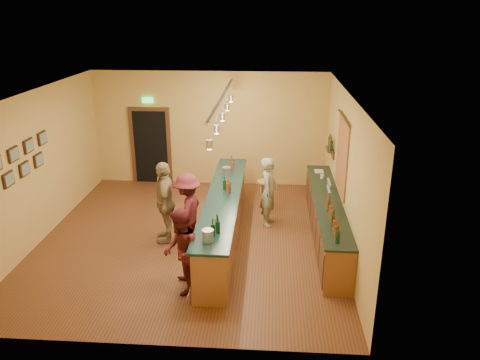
# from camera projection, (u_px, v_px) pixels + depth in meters

# --- Properties ---
(floor) EXTENTS (7.00, 7.00, 0.00)m
(floor) POSITION_uv_depth(u_px,v_px,m) (191.00, 238.00, 10.36)
(floor) COLOR #542F18
(floor) RESTS_ON ground
(ceiling) EXTENTS (6.50, 7.00, 0.02)m
(ceiling) POSITION_uv_depth(u_px,v_px,m) (185.00, 94.00, 9.25)
(ceiling) COLOR silver
(ceiling) RESTS_ON wall_back
(wall_back) EXTENTS (6.50, 0.02, 3.20)m
(wall_back) POSITION_uv_depth(u_px,v_px,m) (210.00, 129.00, 13.08)
(wall_back) COLOR tan
(wall_back) RESTS_ON floor
(wall_front) EXTENTS (6.50, 0.02, 3.20)m
(wall_front) POSITION_uv_depth(u_px,v_px,m) (145.00, 252.00, 6.53)
(wall_front) COLOR tan
(wall_front) RESTS_ON floor
(wall_left) EXTENTS (0.02, 7.00, 3.20)m
(wall_left) POSITION_uv_depth(u_px,v_px,m) (38.00, 167.00, 10.01)
(wall_left) COLOR tan
(wall_left) RESTS_ON floor
(wall_right) EXTENTS (0.02, 7.00, 3.20)m
(wall_right) POSITION_uv_depth(u_px,v_px,m) (345.00, 174.00, 9.59)
(wall_right) COLOR tan
(wall_right) RESTS_ON floor
(doorway) EXTENTS (1.15, 0.09, 2.48)m
(doorway) POSITION_uv_depth(u_px,v_px,m) (151.00, 145.00, 13.33)
(doorway) COLOR black
(doorway) RESTS_ON wall_back
(tapestry) EXTENTS (0.03, 1.40, 1.60)m
(tapestry) POSITION_uv_depth(u_px,v_px,m) (342.00, 156.00, 9.88)
(tapestry) COLOR maroon
(tapestry) RESTS_ON wall_right
(bottle_shelf) EXTENTS (0.17, 0.55, 0.54)m
(bottle_shelf) POSITION_uv_depth(u_px,v_px,m) (331.00, 145.00, 11.35)
(bottle_shelf) COLOR #452B14
(bottle_shelf) RESTS_ON wall_right
(picture_grid) EXTENTS (0.06, 2.20, 0.70)m
(picture_grid) POSITION_uv_depth(u_px,v_px,m) (19.00, 162.00, 9.19)
(picture_grid) COLOR #382111
(picture_grid) RESTS_ON wall_left
(back_counter) EXTENTS (0.60, 4.55, 1.27)m
(back_counter) POSITION_uv_depth(u_px,v_px,m) (327.00, 219.00, 10.17)
(back_counter) COLOR brown
(back_counter) RESTS_ON floor
(tasting_bar) EXTENTS (0.74, 5.10, 1.38)m
(tasting_bar) POSITION_uv_depth(u_px,v_px,m) (224.00, 214.00, 10.10)
(tasting_bar) COLOR brown
(tasting_bar) RESTS_ON floor
(pendant_track) EXTENTS (0.11, 4.60, 0.50)m
(pendant_track) POSITION_uv_depth(u_px,v_px,m) (222.00, 105.00, 9.27)
(pendant_track) COLOR silver
(pendant_track) RESTS_ON ceiling
(bartender) EXTENTS (0.50, 0.66, 1.63)m
(bartender) POSITION_uv_depth(u_px,v_px,m) (269.00, 192.00, 10.78)
(bartender) COLOR gray
(bartender) RESTS_ON floor
(customer_a) EXTENTS (0.74, 0.87, 1.57)m
(customer_a) POSITION_uv_depth(u_px,v_px,m) (181.00, 252.00, 8.19)
(customer_a) COLOR #59191E
(customer_a) RESTS_ON floor
(customer_b) EXTENTS (0.62, 1.12, 1.80)m
(customer_b) POSITION_uv_depth(u_px,v_px,m) (165.00, 202.00, 9.98)
(customer_b) COLOR #997A51
(customer_b) RESTS_ON floor
(customer_c) EXTENTS (0.78, 1.14, 1.62)m
(customer_c) POSITION_uv_depth(u_px,v_px,m) (188.00, 211.00, 9.76)
(customer_c) COLOR #59191E
(customer_c) RESTS_ON floor
(bar_stool) EXTENTS (0.37, 0.37, 0.75)m
(bar_stool) POSITION_uv_depth(u_px,v_px,m) (264.00, 186.00, 11.66)
(bar_stool) COLOR #9A7845
(bar_stool) RESTS_ON floor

